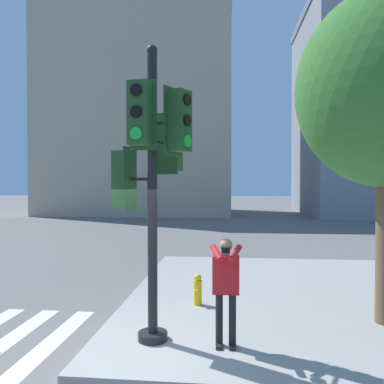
{
  "coord_description": "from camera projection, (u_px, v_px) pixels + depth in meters",
  "views": [
    {
      "loc": [
        1.68,
        -5.03,
        2.57
      ],
      "look_at": [
        1.09,
        0.81,
        2.46
      ],
      "focal_mm": 35.0,
      "sensor_mm": 36.0,
      "label": 1
    }
  ],
  "objects": [
    {
      "name": "ground_plane",
      "position": [
        108.0,
        369.0,
        5.22
      ],
      "size": [
        160.0,
        160.0,
        0.0
      ],
      "primitive_type": "plane",
      "color": "slate"
    },
    {
      "name": "sidewalk_corner",
      "position": [
        311.0,
        297.0,
        8.35
      ],
      "size": [
        8.0,
        8.0,
        0.13
      ],
      "color": "#9E9B96",
      "rests_on": "ground_plane"
    },
    {
      "name": "traffic_signal_pole",
      "position": [
        153.0,
        163.0,
        5.79
      ],
      "size": [
        1.32,
        1.33,
        4.61
      ],
      "color": "black",
      "rests_on": "sidewalk_corner"
    },
    {
      "name": "person_photographer",
      "position": [
        226.0,
        282.0,
        5.63
      ],
      "size": [
        0.5,
        0.53,
        1.63
      ],
      "color": "black",
      "rests_on": "sidewalk_corner"
    },
    {
      "name": "fire_hydrant",
      "position": [
        198.0,
        290.0,
        7.6
      ],
      "size": [
        0.17,
        0.23,
        0.63
      ],
      "color": "yellow",
      "rests_on": "sidewalk_corner"
    },
    {
      "name": "building_left",
      "position": [
        142.0,
        98.0,
        34.02
      ],
      "size": [
        16.35,
        10.62,
        20.99
      ],
      "color": "tan",
      "rests_on": "ground_plane"
    },
    {
      "name": "building_right",
      "position": [
        378.0,
        110.0,
        32.46
      ],
      "size": [
        12.81,
        12.8,
        18.04
      ],
      "color": "gray",
      "rests_on": "ground_plane"
    }
  ]
}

